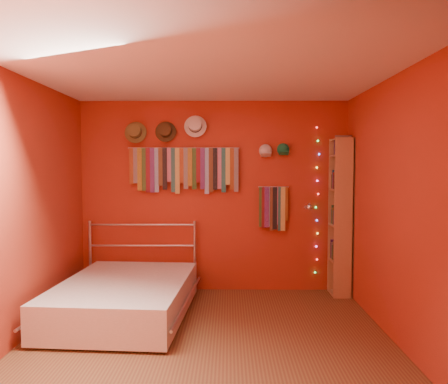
{
  "coord_description": "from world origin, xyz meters",
  "views": [
    {
      "loc": [
        0.2,
        -4.0,
        1.64
      ],
      "look_at": [
        0.14,
        0.9,
        1.36
      ],
      "focal_mm": 35.0,
      "sensor_mm": 36.0,
      "label": 1
    }
  ],
  "objects_px": {
    "tie_rack": "(184,168)",
    "bookshelf": "(344,216)",
    "bed": "(125,297)",
    "reading_lamp": "(309,207)"
  },
  "relations": [
    {
      "from": "tie_rack",
      "to": "bookshelf",
      "type": "relative_size",
      "value": 0.72
    },
    {
      "from": "bed",
      "to": "tie_rack",
      "type": "bearing_deg",
      "value": 65.18
    },
    {
      "from": "bed",
      "to": "reading_lamp",
      "type": "bearing_deg",
      "value": 24.72
    },
    {
      "from": "bookshelf",
      "to": "bed",
      "type": "distance_m",
      "value": 2.85
    },
    {
      "from": "reading_lamp",
      "to": "bookshelf",
      "type": "bearing_deg",
      "value": 3.9
    },
    {
      "from": "reading_lamp",
      "to": "bed",
      "type": "height_order",
      "value": "reading_lamp"
    },
    {
      "from": "bookshelf",
      "to": "bed",
      "type": "height_order",
      "value": "bookshelf"
    },
    {
      "from": "reading_lamp",
      "to": "bed",
      "type": "distance_m",
      "value": 2.48
    },
    {
      "from": "bookshelf",
      "to": "bed",
      "type": "xyz_separation_m",
      "value": [
        -2.59,
        -0.86,
        -0.8
      ]
    },
    {
      "from": "reading_lamp",
      "to": "bookshelf",
      "type": "xyz_separation_m",
      "value": [
        0.45,
        0.03,
        -0.11
      ]
    }
  ]
}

